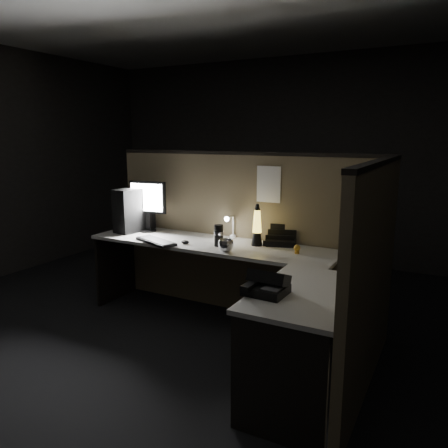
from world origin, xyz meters
The scene contains 17 objects.
floor centered at (0.00, 0.00, 0.00)m, with size 6.00×6.00×0.00m, color black.
room_shell centered at (0.00, 0.00, 1.62)m, with size 6.00×6.00×6.00m.
partition_back centered at (0.00, 0.93, 0.75)m, with size 2.66×0.06×1.50m, color brown.
partition_right centered at (1.33, 0.10, 0.75)m, with size 0.06×1.66×1.50m, color brown.
desk centered at (0.18, 0.25, 0.58)m, with size 2.60×1.60×0.73m.
pc_tower centered at (-1.07, 0.67, 0.95)m, with size 0.18×0.41×0.43m, color black.
monitor centered at (-0.94, 0.72, 1.03)m, with size 0.39×0.17×0.50m.
keyboard centered at (-0.58, 0.37, 0.74)m, with size 0.45×0.15×0.02m, color black.
mouse centered at (-0.32, 0.45, 0.75)m, with size 0.08×0.06×0.03m, color black.
clip_lamp centered at (-0.05, 0.79, 0.86)m, with size 0.04×0.18×0.23m.
organizer centered at (0.44, 0.84, 0.77)m, with size 0.31×0.29×0.19m.
lava_lamp centered at (0.26, 0.70, 0.88)m, with size 0.10×0.10×0.37m.
travel_mug centered at (-0.02, 0.52, 0.82)m, with size 0.08×0.08×0.19m, color black.
steel_mug centered at (0.12, 0.40, 0.78)m, with size 0.13×0.13×0.10m, color silver.
figurine centered at (0.66, 0.61, 0.78)m, with size 0.05×0.05×0.05m, color gold.
pinned_paper centered at (0.28, 0.90, 1.25)m, with size 0.23×0.00×0.32m, color white.
desk_phone centered at (0.79, -0.36, 0.79)m, with size 0.25×0.27×0.15m.
Camera 1 is at (1.75, -2.71, 1.67)m, focal length 35.00 mm.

